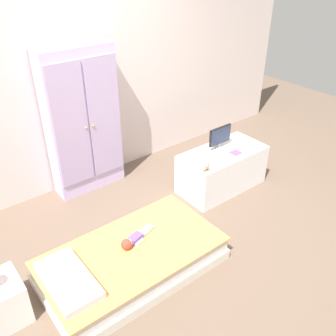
{
  "coord_description": "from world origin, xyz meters",
  "views": [
    {
      "loc": [
        -1.69,
        -2.14,
        2.53
      ],
      "look_at": [
        0.31,
        0.41,
        0.55
      ],
      "focal_mm": 39.58,
      "sensor_mm": 36.0,
      "label": 1
    }
  ],
  "objects_px": {
    "doll": "(132,241)",
    "wardrobe": "(83,122)",
    "nightstand": "(0,302)",
    "book_purple": "(236,153)",
    "tv_stand": "(222,169)",
    "rocking_horse_toy": "(207,167)",
    "tv_monitor": "(220,136)",
    "bed": "(132,260)"
  },
  "relations": [
    {
      "from": "tv_monitor",
      "to": "rocking_horse_toy",
      "type": "distance_m",
      "value": 0.54
    },
    {
      "from": "nightstand",
      "to": "rocking_horse_toy",
      "type": "bearing_deg",
      "value": 1.84
    },
    {
      "from": "doll",
      "to": "tv_monitor",
      "type": "xyz_separation_m",
      "value": [
        1.55,
        0.49,
        0.36
      ]
    },
    {
      "from": "doll",
      "to": "tv_monitor",
      "type": "height_order",
      "value": "tv_monitor"
    },
    {
      "from": "wardrobe",
      "to": "book_purple",
      "type": "bearing_deg",
      "value": -41.07
    },
    {
      "from": "bed",
      "to": "doll",
      "type": "bearing_deg",
      "value": 52.46
    },
    {
      "from": "doll",
      "to": "book_purple",
      "type": "xyz_separation_m",
      "value": [
        1.61,
        0.29,
        0.21
      ]
    },
    {
      "from": "nightstand",
      "to": "book_purple",
      "type": "xyz_separation_m",
      "value": [
        2.72,
        0.14,
        0.31
      ]
    },
    {
      "from": "bed",
      "to": "tv_monitor",
      "type": "relative_size",
      "value": 5.03
    },
    {
      "from": "tv_monitor",
      "to": "nightstand",
      "type": "bearing_deg",
      "value": -172.62
    },
    {
      "from": "bed",
      "to": "tv_stand",
      "type": "bearing_deg",
      "value": 16.4
    },
    {
      "from": "bed",
      "to": "tv_monitor",
      "type": "xyz_separation_m",
      "value": [
        1.59,
        0.55,
        0.52
      ]
    },
    {
      "from": "rocking_horse_toy",
      "to": "wardrobe",
      "type": "bearing_deg",
      "value": 123.01
    },
    {
      "from": "book_purple",
      "to": "doll",
      "type": "bearing_deg",
      "value": -169.83
    },
    {
      "from": "bed",
      "to": "tv_stand",
      "type": "xyz_separation_m",
      "value": [
        1.57,
        0.46,
        0.12
      ]
    },
    {
      "from": "nightstand",
      "to": "rocking_horse_toy",
      "type": "distance_m",
      "value": 2.24
    },
    {
      "from": "wardrobe",
      "to": "book_purple",
      "type": "height_order",
      "value": "wardrobe"
    },
    {
      "from": "doll",
      "to": "book_purple",
      "type": "bearing_deg",
      "value": 10.17
    },
    {
      "from": "bed",
      "to": "wardrobe",
      "type": "xyz_separation_m",
      "value": [
        0.36,
        1.47,
        0.71
      ]
    },
    {
      "from": "doll",
      "to": "nightstand",
      "type": "xyz_separation_m",
      "value": [
        -1.12,
        0.15,
        -0.1
      ]
    },
    {
      "from": "nightstand",
      "to": "tv_monitor",
      "type": "height_order",
      "value": "tv_monitor"
    },
    {
      "from": "nightstand",
      "to": "tv_stand",
      "type": "xyz_separation_m",
      "value": [
        2.64,
        0.26,
        0.06
      ]
    },
    {
      "from": "tv_stand",
      "to": "rocking_horse_toy",
      "type": "relative_size",
      "value": 10.07
    },
    {
      "from": "rocking_horse_toy",
      "to": "nightstand",
      "type": "bearing_deg",
      "value": -178.16
    },
    {
      "from": "tv_stand",
      "to": "tv_monitor",
      "type": "bearing_deg",
      "value": 78.2
    },
    {
      "from": "nightstand",
      "to": "rocking_horse_toy",
      "type": "relative_size",
      "value": 3.63
    },
    {
      "from": "tv_monitor",
      "to": "book_purple",
      "type": "relative_size",
      "value": 2.8
    },
    {
      "from": "bed",
      "to": "tv_stand",
      "type": "relative_size",
      "value": 1.55
    },
    {
      "from": "rocking_horse_toy",
      "to": "book_purple",
      "type": "xyz_separation_m",
      "value": [
        0.51,
        0.07,
        -0.04
      ]
    },
    {
      "from": "wardrobe",
      "to": "tv_monitor",
      "type": "height_order",
      "value": "wardrobe"
    },
    {
      "from": "book_purple",
      "to": "tv_stand",
      "type": "bearing_deg",
      "value": 123.65
    },
    {
      "from": "bed",
      "to": "rocking_horse_toy",
      "type": "xyz_separation_m",
      "value": [
        1.14,
        0.28,
        0.41
      ]
    },
    {
      "from": "bed",
      "to": "tv_stand",
      "type": "height_order",
      "value": "tv_stand"
    },
    {
      "from": "wardrobe",
      "to": "tv_stand",
      "type": "xyz_separation_m",
      "value": [
        1.21,
        -1.01,
        -0.59
      ]
    },
    {
      "from": "nightstand",
      "to": "rocking_horse_toy",
      "type": "height_order",
      "value": "rocking_horse_toy"
    },
    {
      "from": "wardrobe",
      "to": "rocking_horse_toy",
      "type": "relative_size",
      "value": 16.36
    },
    {
      "from": "doll",
      "to": "wardrobe",
      "type": "bearing_deg",
      "value": 77.36
    },
    {
      "from": "nightstand",
      "to": "book_purple",
      "type": "bearing_deg",
      "value": 2.99
    },
    {
      "from": "wardrobe",
      "to": "tv_stand",
      "type": "bearing_deg",
      "value": -39.75
    },
    {
      "from": "bed",
      "to": "book_purple",
      "type": "xyz_separation_m",
      "value": [
        1.65,
        0.35,
        0.37
      ]
    },
    {
      "from": "doll",
      "to": "rocking_horse_toy",
      "type": "height_order",
      "value": "rocking_horse_toy"
    },
    {
      "from": "wardrobe",
      "to": "book_purple",
      "type": "distance_m",
      "value": 1.74
    }
  ]
}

